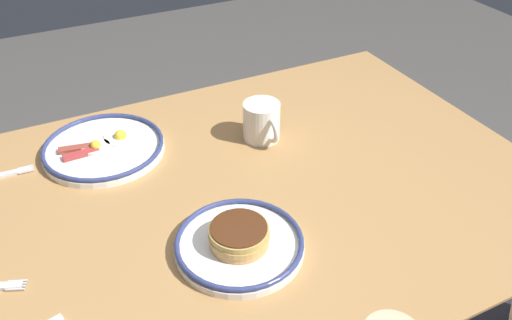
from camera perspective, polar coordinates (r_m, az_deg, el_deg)
The scene contains 4 objects.
dining_table at distance 1.17m, azimuth -1.20°, elevation -7.41°, with size 1.25×0.89×0.74m.
plate_near_main at distance 1.24m, azimuth -15.93°, elevation 1.31°, with size 0.27×0.27×0.04m.
plate_center_pancakes at distance 0.95m, azimuth -1.80°, elevation -8.72°, with size 0.23×0.23×0.05m.
coffee_mug at distance 1.22m, azimuth 0.65°, elevation 4.16°, with size 0.08×0.12×0.09m.
Camera 1 is at (0.35, 0.77, 1.43)m, focal length 37.50 mm.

